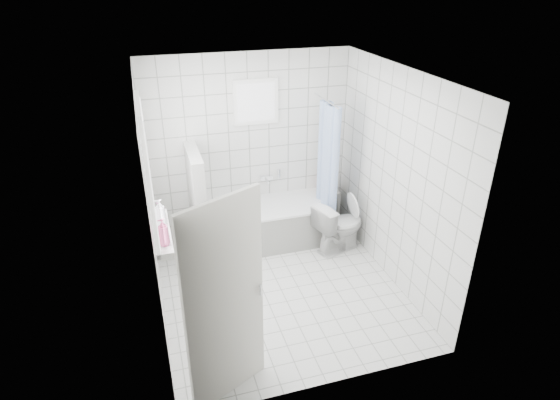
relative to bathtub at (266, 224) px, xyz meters
name	(u,v)px	position (x,y,z in m)	size (l,w,h in m)	color
ground	(281,290)	(-0.12, -1.12, -0.29)	(3.00, 3.00, 0.00)	white
ceiling	(282,75)	(-0.12, -1.12, 2.31)	(3.00, 3.00, 0.00)	white
wall_back	(250,149)	(-0.12, 0.38, 1.01)	(2.80, 0.02, 2.60)	white
wall_front	(334,271)	(-0.12, -2.62, 1.01)	(2.80, 0.02, 2.60)	white
wall_left	(151,212)	(-1.52, -1.12, 1.01)	(0.02, 3.00, 2.60)	white
wall_right	(395,179)	(1.28, -1.12, 1.01)	(0.02, 3.00, 2.60)	white
window_left	(150,173)	(-1.48, -0.82, 1.31)	(0.01, 0.90, 1.40)	white
window_back	(256,102)	(-0.02, 0.33, 1.66)	(0.50, 0.01, 0.50)	white
window_sill	(162,233)	(-1.43, -0.82, 0.57)	(0.18, 1.02, 0.08)	white
door	(225,305)	(-1.02, -2.43, 0.71)	(0.04, 0.80, 2.00)	silver
bathtub	(266,224)	(0.00, 0.00, 0.00)	(1.74, 0.77, 0.58)	white
partition_wall	(198,206)	(-0.94, -0.05, 0.46)	(0.15, 0.85, 1.50)	white
tiled_ledge	(325,208)	(0.98, 0.25, -0.02)	(0.40, 0.24, 0.55)	white
toilet	(339,226)	(0.91, -0.47, 0.08)	(0.41, 0.72, 0.73)	white
curtain_rod	(326,101)	(0.81, -0.02, 1.71)	(0.02, 0.02, 0.80)	silver
shower_curtain	(327,169)	(0.81, -0.16, 0.81)	(0.14, 0.48, 1.78)	#4775D1
tub_faucet	(266,178)	(0.10, 0.33, 0.56)	(0.18, 0.06, 0.06)	silver
sill_bottles	(162,220)	(-1.42, -0.86, 0.76)	(0.16, 0.76, 0.32)	#D05184
ledge_bottles	(328,184)	(1.02, 0.25, 0.38)	(0.15, 0.18, 0.27)	#2019C8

